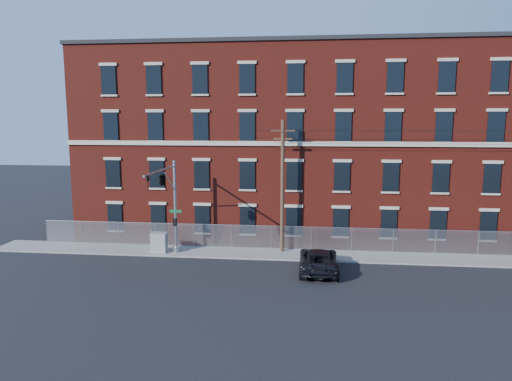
{
  "coord_description": "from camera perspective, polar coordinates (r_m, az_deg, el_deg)",
  "views": [
    {
      "loc": [
        3.74,
        -28.64,
        10.05
      ],
      "look_at": [
        0.17,
        4.0,
        5.05
      ],
      "focal_mm": 32.26,
      "sensor_mm": 36.0,
      "label": 1
    }
  ],
  "objects": [
    {
      "name": "chain_link_fence",
      "position": [
        37.01,
        19.03,
        -5.89
      ],
      "size": [
        59.06,
        0.06,
        1.85
      ],
      "color": "#A5A8AD",
      "rests_on": "ground"
    },
    {
      "name": "utility_pole_near",
      "position": [
        34.61,
        3.3,
        0.81
      ],
      "size": [
        1.8,
        0.28,
        10.0
      ],
      "color": "#4F3827",
      "rests_on": "ground"
    },
    {
      "name": "sidewalk",
      "position": [
        36.05,
        19.41,
        -7.94
      ],
      "size": [
        65.0,
        3.0,
        0.12
      ],
      "primitive_type": "cube",
      "color": "gray",
      "rests_on": "ground"
    },
    {
      "name": "utility_cabinet",
      "position": [
        35.91,
        -11.93,
        -6.35
      ],
      "size": [
        1.23,
        0.66,
        1.49
      ],
      "primitive_type": "cube",
      "rotation": [
        0.0,
        0.0,
        -0.05
      ],
      "color": "gray",
      "rests_on": "sidewalk"
    },
    {
      "name": "pickup_truck",
      "position": [
        31.58,
        7.76,
        -8.53
      ],
      "size": [
        2.56,
        5.5,
        1.52
      ],
      "primitive_type": "imported",
      "rotation": [
        0.0,
        0.0,
        3.14
      ],
      "color": "black",
      "rests_on": "ground"
    },
    {
      "name": "traffic_signal_mast",
      "position": [
        32.66,
        -11.18,
        0.28
      ],
      "size": [
        0.9,
        6.75,
        7.0
      ],
      "color": "#9EA0A5",
      "rests_on": "ground"
    },
    {
      "name": "mill_building",
      "position": [
        43.41,
        17.29,
        5.76
      ],
      "size": [
        55.3,
        14.32,
        16.3
      ],
      "color": "maroon",
      "rests_on": "ground"
    },
    {
      "name": "ground",
      "position": [
        30.58,
        -1.16,
        -10.53
      ],
      "size": [
        140.0,
        140.0,
        0.0
      ],
      "primitive_type": "plane",
      "color": "black",
      "rests_on": "ground"
    }
  ]
}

